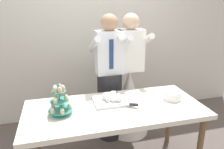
% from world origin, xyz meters
% --- Properties ---
extents(rear_wall, '(5.20, 0.10, 2.90)m').
position_xyz_m(rear_wall, '(0.00, 1.40, 1.45)').
color(rear_wall, beige).
rests_on(rear_wall, ground_plane).
extents(dessert_table, '(1.80, 0.80, 0.78)m').
position_xyz_m(dessert_table, '(0.00, 0.00, 0.70)').
color(dessert_table, silver).
rests_on(dessert_table, ground_plane).
extents(cupcake_stand, '(0.23, 0.23, 0.31)m').
position_xyz_m(cupcake_stand, '(-0.54, -0.01, 0.90)').
color(cupcake_stand, teal).
rests_on(cupcake_stand, dessert_table).
extents(main_cake_tray, '(0.42, 0.37, 0.13)m').
position_xyz_m(main_cake_tray, '(0.01, 0.13, 0.81)').
color(main_cake_tray, silver).
rests_on(main_cake_tray, dessert_table).
extents(plate_stack, '(0.19, 0.19, 0.09)m').
position_xyz_m(plate_stack, '(0.66, 0.02, 0.82)').
color(plate_stack, white).
rests_on(plate_stack, dessert_table).
extents(person_groom, '(0.47, 0.50, 1.66)m').
position_xyz_m(person_groom, '(0.11, 0.65, 0.75)').
color(person_groom, '#232328').
rests_on(person_groom, ground_plane).
extents(person_bride, '(0.56, 0.56, 1.66)m').
position_xyz_m(person_bride, '(0.40, 0.70, 0.58)').
color(person_bride, white).
rests_on(person_bride, ground_plane).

